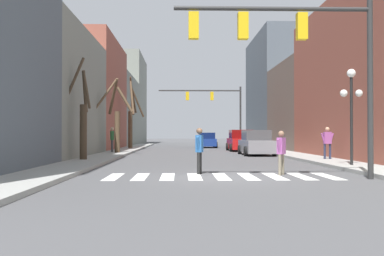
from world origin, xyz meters
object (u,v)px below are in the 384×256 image
Objects in this scene: car_parked_left_mid at (241,141)px; pedestrian_near_right_corner at (112,137)px; car_driving_toward_lane at (256,143)px; pedestrian_crossing_street at (327,140)px; traffic_signal_far at (216,103)px; street_tree_left_mid at (132,115)px; traffic_signal_near at (296,44)px; street_lamp_right_corner at (351,97)px; car_parked_left_near at (207,141)px; street_tree_right_near at (83,119)px; pedestrian_on_left_sidewalk at (199,147)px; pedestrian_waiting_at_curb at (281,149)px; street_tree_left_far at (116,118)px.

pedestrian_near_right_corner is at bearing 116.29° from car_parked_left_mid.
pedestrian_crossing_street is at bearing -161.79° from car_driving_toward_lane.
traffic_signal_far is 8.85m from street_tree_left_mid.
traffic_signal_near is at bearing 176.50° from car_parked_left_mid.
car_driving_toward_lane is at bearing 99.66° from street_lamp_right_corner.
street_lamp_right_corner is (3.47, 4.41, -1.29)m from traffic_signal_near.
car_parked_left_near is 0.94× the size of street_tree_right_near.
traffic_signal_far is 2.06× the size of street_lamp_right_corner.
street_tree_left_mid reaches higher than traffic_signal_far.
street_tree_left_mid is (-11.52, 22.39, 0.13)m from street_lamp_right_corner.
car_parked_left_near is at bearing -169.77° from pedestrian_on_left_sidewalk.
pedestrian_crossing_street reaches higher than car_parked_left_mid.
car_parked_left_near is at bearing 136.19° from pedestrian_near_right_corner.
street_lamp_right_corner is 5.09m from pedestrian_waiting_at_curb.
street_tree_left_mid is (0.50, 8.35, 1.92)m from pedestrian_near_right_corner.
pedestrian_crossing_street is (3.90, 8.76, -3.16)m from traffic_signal_near.
traffic_signal_near is 19.01m from street_tree_left_far.
traffic_signal_far is at bearing -171.61° from pedestrian_on_left_sidewalk.
car_driving_toward_lane is 14.50m from street_tree_left_mid.
pedestrian_crossing_street is (2.42, -7.36, 0.33)m from car_driving_toward_lane.
pedestrian_waiting_at_curb is (-1.61, -14.64, 0.12)m from car_driving_toward_lane.
pedestrian_on_left_sidewalk is at bearing 176.12° from car_parked_left_near.
pedestrian_near_right_corner reaches higher than pedestrian_waiting_at_curb.
car_driving_toward_lane is (1.48, 16.12, -3.49)m from traffic_signal_near.
street_lamp_right_corner is 7.17m from pedestrian_on_left_sidewalk.
pedestrian_crossing_street is (4.75, -24.33, 0.38)m from car_parked_left_near.
traffic_signal_near reaches higher than street_tree_left_far.
car_driving_toward_lane is 17.13m from car_parked_left_near.
street_tree_right_near is (-0.52, -18.07, -0.93)m from street_tree_left_mid.
street_tree_left_mid is at bearing 131.13° from car_parked_left_near.
car_parked_left_near is 1.07× the size of car_parked_left_mid.
street_lamp_right_corner is 0.82× the size of car_driving_toward_lane.
street_tree_left_far is (-7.94, 15.65, 1.61)m from pedestrian_waiting_at_curb.
traffic_signal_far reaches higher than car_parked_left_near.
street_tree_left_mid is at bearing 70.13° from car_parked_left_mid.
pedestrian_crossing_street reaches higher than car_parked_left_near.
pedestrian_waiting_at_curb is at bearing -40.75° from street_tree_right_near.
traffic_signal_far reaches higher than street_tree_left_far.
traffic_signal_far is 1.70× the size of car_driving_toward_lane.
pedestrian_near_right_corner reaches higher than car_parked_left_near.
street_tree_left_mid is 9.70m from street_tree_left_far.
pedestrian_waiting_at_curb is (2.83, -0.50, -0.06)m from pedestrian_on_left_sidewalk.
car_parked_left_near is (-0.74, 2.64, -3.80)m from traffic_signal_far.
car_parked_left_mid is at bearing 86.50° from traffic_signal_near.
traffic_signal_near is 30.44m from traffic_signal_far.
street_lamp_right_corner is at bearing -47.74° from street_tree_left_far.
traffic_signal_far is at bearing 90.20° from traffic_signal_near.
traffic_signal_near reaches higher than pedestrian_crossing_street.
street_tree_right_near is (-7.71, -24.35, 1.45)m from car_parked_left_near.
car_parked_left_near is 9.97m from car_parked_left_mid.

